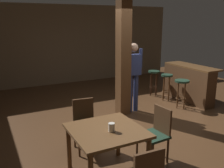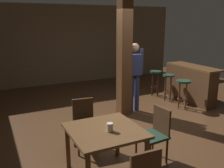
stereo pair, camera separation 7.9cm
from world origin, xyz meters
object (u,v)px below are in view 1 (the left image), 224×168
(chair_east, at_px, (156,131))
(napkin_cup, at_px, (112,127))
(dining_table, at_px, (107,137))
(bar_stool_far, at_px, (154,77))
(bar_counter, at_px, (188,83))
(chair_north, at_px, (85,122))
(bar_stool_near, at_px, (182,87))
(standing_person, at_px, (133,73))
(bar_stool_mid, at_px, (167,81))

(chair_east, distance_m, napkin_cup, 0.93)
(dining_table, bearing_deg, bar_stool_far, 44.41)
(napkin_cup, distance_m, bar_counter, 4.28)
(chair_north, xyz_separation_m, bar_stool_near, (3.04, 0.87, 0.06))
(bar_stool_far, bearing_deg, dining_table, -135.59)
(chair_east, height_order, bar_stool_far, chair_east)
(dining_table, relative_size, chair_east, 1.13)
(bar_counter, bearing_deg, chair_north, -161.01)
(standing_person, distance_m, bar_stool_far, 1.65)
(bar_stool_mid, bearing_deg, bar_counter, -32.04)
(standing_person, relative_size, bar_stool_near, 2.30)
(bar_stool_mid, bearing_deg, bar_stool_far, 93.63)
(chair_north, bearing_deg, bar_counter, 18.99)
(dining_table, relative_size, bar_counter, 0.60)
(chair_north, height_order, bar_stool_mid, chair_north)
(chair_east, relative_size, napkin_cup, 7.32)
(standing_person, xyz_separation_m, bar_stool_mid, (1.35, 0.34, -0.44))
(chair_north, xyz_separation_m, bar_counter, (3.63, 1.25, 0.01))
(bar_counter, bearing_deg, dining_table, -149.32)
(chair_north, xyz_separation_m, standing_person, (1.77, 1.23, 0.50))
(napkin_cup, xyz_separation_m, bar_counter, (3.62, 2.26, -0.29))
(bar_counter, distance_m, bar_stool_near, 0.70)
(chair_east, distance_m, bar_counter, 3.49)
(chair_east, bearing_deg, bar_stool_near, 39.38)
(chair_north, distance_m, bar_stool_mid, 3.49)
(chair_east, xyz_separation_m, standing_person, (0.89, 2.13, 0.50))
(chair_north, height_order, bar_counter, bar_counter)
(bar_counter, relative_size, bar_stool_near, 2.24)
(napkin_cup, bearing_deg, standing_person, 51.79)
(dining_table, xyz_separation_m, chair_east, (0.91, 0.02, -0.12))
(chair_east, height_order, bar_stool_near, chair_east)
(chair_north, bearing_deg, standing_person, 34.78)
(standing_person, bearing_deg, dining_table, -129.90)
(chair_north, height_order, napkin_cup, chair_north)
(standing_person, distance_m, bar_stool_near, 1.39)
(napkin_cup, bearing_deg, chair_east, 7.20)
(napkin_cup, relative_size, bar_stool_near, 0.16)
(napkin_cup, bearing_deg, bar_stool_mid, 39.65)
(bar_counter, relative_size, bar_stool_far, 2.18)
(chair_north, relative_size, bar_stool_near, 1.19)
(standing_person, distance_m, bar_counter, 1.92)
(standing_person, distance_m, bar_stool_mid, 1.46)
(dining_table, bearing_deg, chair_north, 88.22)
(dining_table, xyz_separation_m, bar_stool_near, (3.07, 1.79, -0.06))
(chair_east, relative_size, chair_north, 1.00)
(chair_east, height_order, chair_north, same)
(napkin_cup, bearing_deg, dining_table, 108.86)
(dining_table, height_order, chair_east, chair_east)
(napkin_cup, relative_size, bar_counter, 0.07)
(dining_table, distance_m, bar_counter, 4.25)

